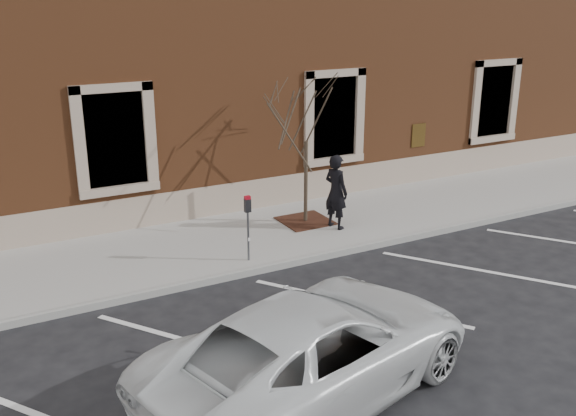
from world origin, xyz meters
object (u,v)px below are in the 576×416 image
man (336,192)px  sapling (306,119)px  white_truck (314,348)px  parking_meter (248,216)px

man → sapling: sapling is taller
sapling → white_truck: 7.41m
man → white_truck: size_ratio=0.34×
man → parking_meter: man is taller
parking_meter → sapling: sapling is taller
parking_meter → white_truck: size_ratio=0.27×
man → white_truck: bearing=129.4°
parking_meter → sapling: size_ratio=0.39×
man → sapling: 1.90m
man → white_truck: man is taller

